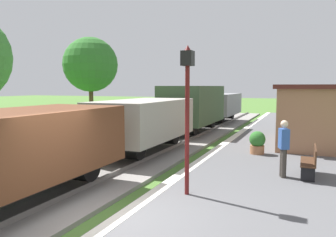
% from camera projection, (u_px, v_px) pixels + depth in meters
% --- Properties ---
extents(ground_plane, '(160.00, 160.00, 0.00)m').
position_uv_depth(ground_plane, '(102.00, 227.00, 7.02)').
color(ground_plane, '#47702D').
extents(platform_edge_stripe, '(0.36, 60.00, 0.01)m').
position_uv_depth(platform_edge_stripe, '(119.00, 218.00, 6.84)').
color(platform_edge_stripe, silver).
rests_on(platform_edge_stripe, platform_slab).
extents(track_ballast, '(3.80, 60.00, 0.12)m').
position_uv_depth(track_ballast, '(17.00, 208.00, 7.93)').
color(track_ballast, gray).
rests_on(track_ballast, ground).
extents(rail_near, '(0.07, 60.00, 0.14)m').
position_uv_depth(rail_near, '(40.00, 207.00, 7.64)').
color(rail_near, slate).
rests_on(rail_near, track_ballast).
extents(freight_train, '(2.50, 26.00, 2.72)m').
position_uv_depth(freight_train, '(174.00, 115.00, 17.26)').
color(freight_train, brown).
rests_on(freight_train, rail_near).
extents(station_hut, '(3.50, 5.80, 2.78)m').
position_uv_depth(station_hut, '(317.00, 115.00, 15.35)').
color(station_hut, '#9E6B4C').
rests_on(station_hut, platform_slab).
extents(bench_near_hut, '(0.42, 1.50, 0.91)m').
position_uv_depth(bench_near_hut, '(311.00, 161.00, 9.95)').
color(bench_near_hut, '#422819').
rests_on(bench_near_hut, platform_slab).
extents(bench_down_platform, '(0.42, 1.50, 0.91)m').
position_uv_depth(bench_down_platform, '(308.00, 124.00, 19.73)').
color(bench_down_platform, '#422819').
rests_on(bench_down_platform, platform_slab).
extents(person_waiting, '(0.35, 0.44, 1.71)m').
position_uv_depth(person_waiting, '(284.00, 146.00, 9.86)').
color(person_waiting, '#38332D').
rests_on(person_waiting, platform_slab).
extents(potted_planter, '(0.64, 0.64, 0.92)m').
position_uv_depth(potted_planter, '(257.00, 142.00, 13.32)').
color(potted_planter, '#9E6642').
rests_on(potted_planter, platform_slab).
extents(lamp_post_near, '(0.28, 0.28, 3.70)m').
position_uv_depth(lamp_post_near, '(187.00, 93.00, 8.12)').
color(lamp_post_near, '#591414').
rests_on(lamp_post_near, platform_slab).
extents(tree_trackside_far, '(3.49, 3.49, 6.09)m').
position_uv_depth(tree_trackside_far, '(90.00, 65.00, 21.29)').
color(tree_trackside_far, '#4C3823').
rests_on(tree_trackside_far, ground).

